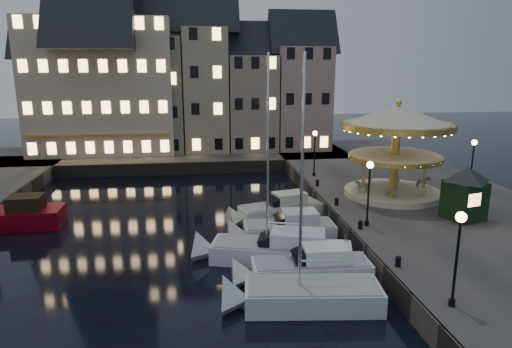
{
  "coord_description": "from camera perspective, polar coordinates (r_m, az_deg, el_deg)",
  "views": [
    {
      "loc": [
        -3.22,
        -25.3,
        11.21
      ],
      "look_at": [
        1.0,
        8.0,
        3.2
      ],
      "focal_mm": 32.0,
      "sensor_mm": 36.0,
      "label": 1
    }
  ],
  "objects": [
    {
      "name": "streetlamp_b",
      "position": [
        29.19,
        13.94,
        -1.25
      ],
      "size": [
        0.44,
        0.44,
        4.17
      ],
      "color": "black",
      "rests_on": "quay_east"
    },
    {
      "name": "townhouse_nd",
      "position": [
        55.34,
        -6.34,
        11.35
      ],
      "size": [
        5.5,
        8.0,
        15.8
      ],
      "color": "tan",
      "rests_on": "quay_north"
    },
    {
      "name": "townhouse_nc",
      "position": [
        55.56,
        -12.37,
        10.61
      ],
      "size": [
        6.82,
        8.0,
        14.8
      ],
      "color": "gray",
      "rests_on": "quay_north"
    },
    {
      "name": "red_fishing_boat",
      "position": [
        36.86,
        -28.61,
        -4.84
      ],
      "size": [
        7.85,
        2.99,
        6.02
      ],
      "color": "maroon",
      "rests_on": "ground"
    },
    {
      "name": "quay_north",
      "position": [
        54.54,
        -12.12,
        1.96
      ],
      "size": [
        44.0,
        12.0,
        1.3
      ],
      "primitive_type": "cube",
      "color": "#474442",
      "rests_on": "ground"
    },
    {
      "name": "streetlamp_c",
      "position": [
        41.77,
        7.35,
        3.39
      ],
      "size": [
        0.44,
        0.44,
        4.17
      ],
      "color": "black",
      "rests_on": "quay_east"
    },
    {
      "name": "bollard_a",
      "position": [
        24.51,
        17.35,
        -10.31
      ],
      "size": [
        0.3,
        0.3,
        0.57
      ],
      "color": "black",
      "rests_on": "quay_east"
    },
    {
      "name": "quaywall_e",
      "position": [
        34.3,
        8.77,
        -4.67
      ],
      "size": [
        0.15,
        44.0,
        1.3
      ],
      "primitive_type": "cube",
      "color": "#47423A",
      "rests_on": "ground"
    },
    {
      "name": "ground",
      "position": [
        27.86,
        0.03,
        -10.31
      ],
      "size": [
        160.0,
        160.0,
        0.0
      ],
      "primitive_type": "plane",
      "color": "black",
      "rests_on": "ground"
    },
    {
      "name": "streetlamp_d",
      "position": [
        40.4,
        25.46,
        1.85
      ],
      "size": [
        0.44,
        0.44,
        4.17
      ],
      "color": "black",
      "rests_on": "quay_east"
    },
    {
      "name": "quaywall_n",
      "position": [
        48.54,
        -10.33,
        0.64
      ],
      "size": [
        48.0,
        0.15,
        1.3
      ],
      "primitive_type": "cube",
      "color": "#47423A",
      "rests_on": "ground"
    },
    {
      "name": "ticket_kiosk",
      "position": [
        32.76,
        24.76,
        -1.13
      ],
      "size": [
        3.42,
        3.42,
        4.0
      ],
      "color": "black",
      "rests_on": "quay_east"
    },
    {
      "name": "motorboat_b",
      "position": [
        24.83,
        5.93,
        -11.85
      ],
      "size": [
        7.34,
        2.27,
        2.15
      ],
      "color": "silver",
      "rests_on": "ground"
    },
    {
      "name": "townhouse_nf",
      "position": [
        56.76,
        5.57,
        10.4
      ],
      "size": [
        6.82,
        8.0,
        13.8
      ],
      "color": "tan",
      "rests_on": "quay_north"
    },
    {
      "name": "motorboat_a",
      "position": [
        22.49,
        5.57,
        -14.98
      ],
      "size": [
        7.56,
        3.19,
        12.53
      ],
      "color": "silver",
      "rests_on": "ground"
    },
    {
      "name": "bollard_b",
      "position": [
        29.23,
        12.92,
        -6.12
      ],
      "size": [
        0.3,
        0.3,
        0.57
      ],
      "color": "black",
      "rests_on": "quay_east"
    },
    {
      "name": "townhouse_ne",
      "position": [
        55.78,
        -0.61,
        9.89
      ],
      "size": [
        6.16,
        8.0,
        12.8
      ],
      "color": "gray",
      "rests_on": "quay_north"
    },
    {
      "name": "carousel",
      "position": [
        36.28,
        17.17,
        4.86
      ],
      "size": [
        8.47,
        8.47,
        7.41
      ],
      "color": "beige",
      "rests_on": "quay_east"
    },
    {
      "name": "motorboat_c",
      "position": [
        27.01,
        2.29,
        -9.54
      ],
      "size": [
        9.14,
        4.64,
        12.18
      ],
      "color": "silver",
      "rests_on": "ground"
    },
    {
      "name": "bollard_d",
      "position": [
        38.81,
        7.67,
        -1.03
      ],
      "size": [
        0.3,
        0.3,
        0.57
      ],
      "color": "black",
      "rests_on": "quay_east"
    },
    {
      "name": "motorboat_d",
      "position": [
        30.23,
        3.37,
        -7.08
      ],
      "size": [
        6.97,
        2.37,
        2.15
      ],
      "color": "silver",
      "rests_on": "ground"
    },
    {
      "name": "quay_east",
      "position": [
        37.25,
        20.72,
        -3.94
      ],
      "size": [
        16.0,
        56.0,
        1.3
      ],
      "primitive_type": "cube",
      "color": "#474442",
      "rests_on": "ground"
    },
    {
      "name": "hotel_corner",
      "position": [
        56.36,
        -18.62,
        11.29
      ],
      "size": [
        17.6,
        9.0,
        16.8
      ],
      "color": "beige",
      "rests_on": "quay_north"
    },
    {
      "name": "townhouse_nb",
      "position": [
        56.42,
        -18.56,
        9.76
      ],
      "size": [
        6.16,
        8.0,
        13.8
      ],
      "color": "slate",
      "rests_on": "quay_north"
    },
    {
      "name": "motorboat_e",
      "position": [
        34.1,
        2.46,
        -4.65
      ],
      "size": [
        7.23,
        3.86,
        2.15
      ],
      "color": "beige",
      "rests_on": "ground"
    },
    {
      "name": "streetlamp_a",
      "position": [
        20.64,
        23.94,
        -8.19
      ],
      "size": [
        0.44,
        0.44,
        4.17
      ],
      "color": "black",
      "rests_on": "quay_east"
    },
    {
      "name": "townhouse_na",
      "position": [
        57.75,
        -23.89,
        8.89
      ],
      "size": [
        5.5,
        8.0,
        12.8
      ],
      "color": "gray",
      "rests_on": "quay_north"
    },
    {
      "name": "bollard_c",
      "position": [
        33.73,
        10.04,
        -3.34
      ],
      "size": [
        0.3,
        0.3,
        0.57
      ],
      "color": "black",
      "rests_on": "quay_east"
    }
  ]
}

